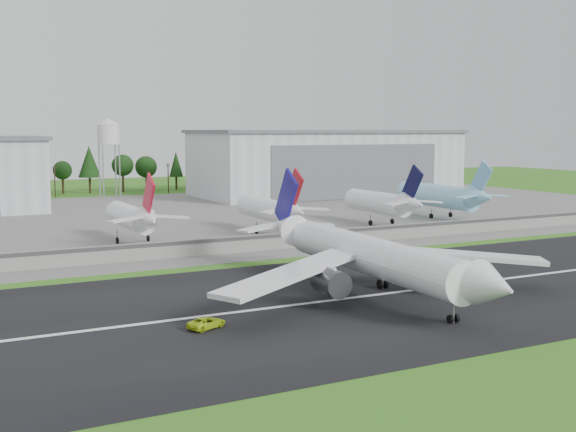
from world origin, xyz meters
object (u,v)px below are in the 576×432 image
ground_vehicle (207,323)px  parked_jet_navy (385,202)px  parked_jet_skyblue (445,196)px  parked_jet_red_b (272,209)px  parked_jet_red_a (134,217)px  main_airliner (373,265)px

ground_vehicle → parked_jet_navy: parked_jet_navy is taller
parked_jet_navy → parked_jet_skyblue: bearing=11.9°
parked_jet_red_b → parked_jet_skyblue: parked_jet_skyblue is taller
parked_jet_skyblue → parked_jet_red_a: bearing=-176.8°
main_airliner → parked_jet_navy: main_airliner is taller
ground_vehicle → parked_jet_skyblue: parked_jet_skyblue is taller
parked_jet_navy → parked_jet_skyblue: parked_jet_skyblue is taller
parked_jet_red_a → parked_jet_red_b: parked_jet_red_b is taller
ground_vehicle → parked_jet_red_a: size_ratio=0.17×
main_airliner → ground_vehicle: (-28.66, -5.35, -4.06)m
parked_jet_navy → parked_jet_skyblue: 24.53m
parked_jet_red_a → parked_jet_navy: 66.92m
ground_vehicle → main_airliner: bearing=-102.8°
parked_jet_red_b → parked_jet_red_a: bearing=-180.0°
parked_jet_skyblue → parked_jet_navy: bearing=-168.1°
parked_jet_skyblue → ground_vehicle: bearing=-142.7°
main_airliner → parked_jet_red_a: size_ratio=1.89×
parked_jet_navy → parked_jet_skyblue: (24.00, 5.05, 0.37)m
parked_jet_red_b → parked_jet_skyblue: (57.04, 5.08, 0.54)m
parked_jet_red_a → parked_jet_skyblue: parked_jet_skyblue is taller
parked_jet_red_a → parked_jet_red_b: (33.88, 0.01, 0.05)m
main_airliner → parked_jet_red_b: size_ratio=1.89×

